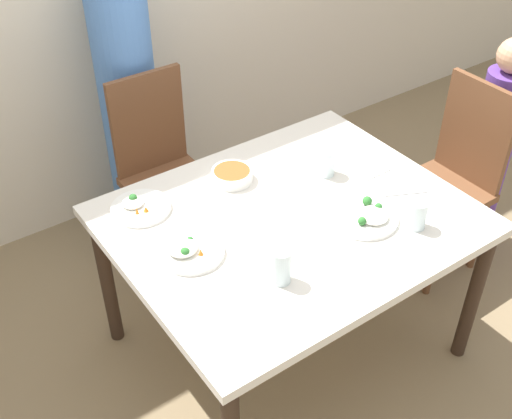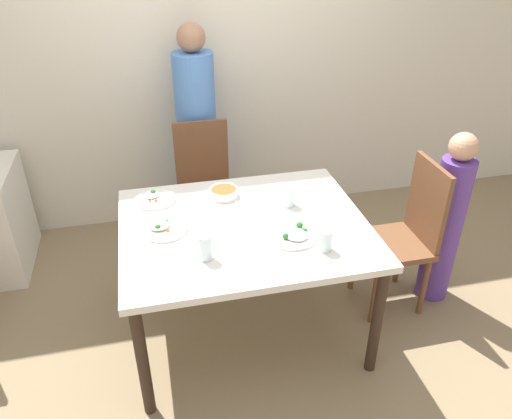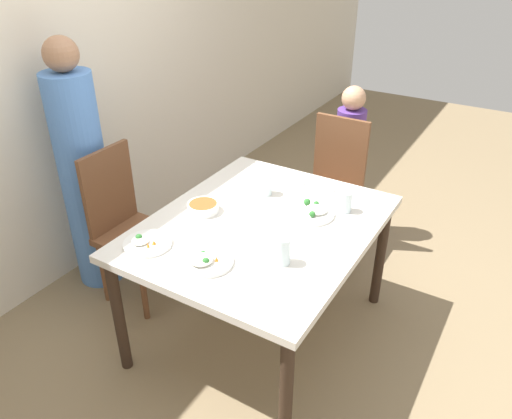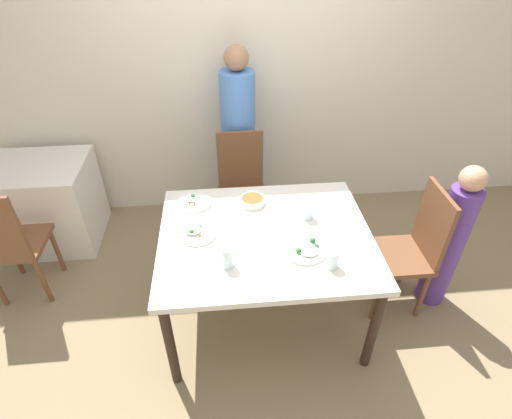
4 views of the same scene
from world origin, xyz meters
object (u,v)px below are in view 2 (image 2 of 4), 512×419
at_px(bowl_curry, 224,192).
at_px(chair_child_spot, 406,233).
at_px(person_adult, 198,141).
at_px(glass_water_tall, 325,240).
at_px(person_child, 446,224).
at_px(plate_rice_adult, 163,228).
at_px(chair_adult_spot, 205,187).

bearing_deg(bowl_curry, chair_child_spot, -16.00).
height_order(person_adult, glass_water_tall, person_adult).
bearing_deg(person_child, chair_child_spot, 180.00).
height_order(bowl_curry, plate_rice_adult, plate_rice_adult).
relative_size(chair_adult_spot, plate_rice_adult, 4.06).
xyz_separation_m(bowl_curry, glass_water_tall, (0.40, -0.65, 0.03)).
relative_size(chair_adult_spot, glass_water_tall, 8.47).
distance_m(person_child, bowl_curry, 1.39).
height_order(chair_adult_spot, bowl_curry, chair_adult_spot).
xyz_separation_m(chair_child_spot, plate_rice_adult, (-1.45, 0.01, 0.24)).
distance_m(chair_adult_spot, bowl_curry, 0.62).
xyz_separation_m(person_child, glass_water_tall, (-0.94, -0.35, 0.26)).
height_order(person_child, bowl_curry, person_child).
height_order(chair_child_spot, plate_rice_adult, chair_child_spot).
bearing_deg(person_adult, glass_water_tall, -73.76).
bearing_deg(bowl_curry, plate_rice_adult, -142.25).
xyz_separation_m(person_adult, glass_water_tall, (0.44, -1.52, 0.06)).
height_order(person_child, plate_rice_adult, person_child).
relative_size(chair_child_spot, glass_water_tall, 8.47).
height_order(chair_adult_spot, person_child, person_child).
xyz_separation_m(person_adult, bowl_curry, (0.04, -0.87, 0.03)).
bearing_deg(plate_rice_adult, chair_child_spot, -0.47).
distance_m(chair_child_spot, plate_rice_adult, 1.47).
height_order(person_adult, bowl_curry, person_adult).
distance_m(person_adult, glass_water_tall, 1.59).
bearing_deg(chair_child_spot, person_child, 90.00).
distance_m(chair_child_spot, person_child, 0.27).
bearing_deg(chair_child_spot, chair_adult_spot, -127.96).
distance_m(chair_adult_spot, chair_child_spot, 1.41).
relative_size(chair_adult_spot, person_adult, 0.61).
bearing_deg(person_child, bowl_curry, 167.09).
bearing_deg(chair_adult_spot, chair_child_spot, -37.96).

